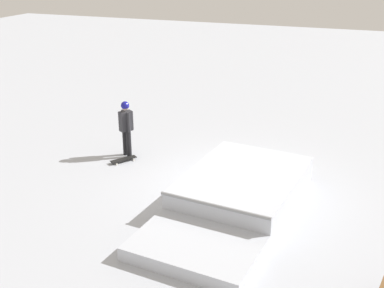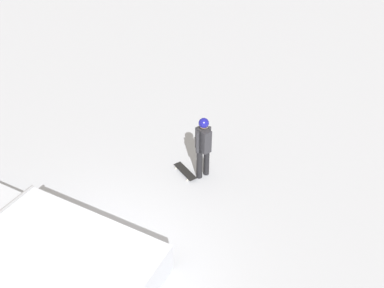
% 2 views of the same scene
% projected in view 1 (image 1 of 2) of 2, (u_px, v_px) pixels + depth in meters
% --- Properties ---
extents(ground_plane, '(60.00, 60.00, 0.00)m').
position_uv_depth(ground_plane, '(229.00, 185.00, 12.92)').
color(ground_plane, '#B2B7C1').
extents(skate_ramp, '(5.64, 3.15, 0.74)m').
position_uv_depth(skate_ramp, '(236.00, 196.00, 11.71)').
color(skate_ramp, silver).
rests_on(skate_ramp, ground).
extents(skater, '(0.44, 0.39, 1.73)m').
position_uv_depth(skater, '(126.00, 125.00, 14.43)').
color(skater, black).
rests_on(skater, ground).
extents(skateboard, '(0.77, 0.62, 0.09)m').
position_uv_depth(skateboard, '(124.00, 159.00, 14.35)').
color(skateboard, black).
rests_on(skateboard, ground).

